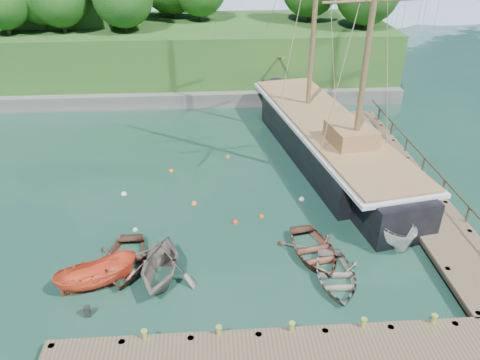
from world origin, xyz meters
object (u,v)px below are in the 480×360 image
object	(u,v)px
rowboat_0	(126,266)
rowboat_1	(161,279)
cabin_boat_white	(382,236)
schooner	(327,143)
rowboat_3	(335,281)
motorboat_orange	(99,285)
rowboat_2	(313,256)

from	to	relation	value
rowboat_0	rowboat_1	world-z (taller)	rowboat_1
rowboat_1	cabin_boat_white	xyz separation A→B (m)	(11.94, 2.66, 0.00)
schooner	rowboat_3	bearing A→B (deg)	-111.01
rowboat_1	motorboat_orange	distance (m)	2.97
rowboat_2	rowboat_3	distance (m)	2.09
cabin_boat_white	motorboat_orange	bearing A→B (deg)	176.33
rowboat_0	schooner	world-z (taller)	schooner
cabin_boat_white	rowboat_3	bearing A→B (deg)	-150.41
rowboat_2	rowboat_0	bearing A→B (deg)	170.70
rowboat_1	rowboat_2	size ratio (longest dim) A/B	0.98
cabin_boat_white	rowboat_2	bearing A→B (deg)	-175.85
rowboat_0	motorboat_orange	bearing A→B (deg)	-128.00
motorboat_orange	schooner	xyz separation A→B (m)	(13.99, 12.69, 1.16)
schooner	rowboat_0	bearing A→B (deg)	-148.62
cabin_boat_white	schooner	distance (m)	9.90
rowboat_1	rowboat_3	distance (m)	8.49
rowboat_0	rowboat_3	xyz separation A→B (m)	(10.34, -1.82, 0.00)
rowboat_1	rowboat_3	world-z (taller)	rowboat_1
rowboat_0	motorboat_orange	distance (m)	1.70
rowboat_1	motorboat_orange	xyz separation A→B (m)	(-2.96, -0.24, 0.00)
rowboat_0	rowboat_2	bearing A→B (deg)	1.98
rowboat_1	rowboat_3	size ratio (longest dim) A/B	1.05
rowboat_2	rowboat_1	bearing A→B (deg)	178.79
rowboat_3	motorboat_orange	world-z (taller)	motorboat_orange
rowboat_0	cabin_boat_white	distance (m)	13.92
rowboat_1	cabin_boat_white	bearing A→B (deg)	20.10
schooner	rowboat_2	bearing A→B (deg)	-116.03
rowboat_2	schooner	distance (m)	11.72
rowboat_3	cabin_boat_white	bearing A→B (deg)	47.82
rowboat_0	motorboat_orange	world-z (taller)	motorboat_orange
rowboat_1	rowboat_2	xyz separation A→B (m)	(7.80, 1.25, 0.00)
rowboat_0	rowboat_3	bearing A→B (deg)	-9.00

